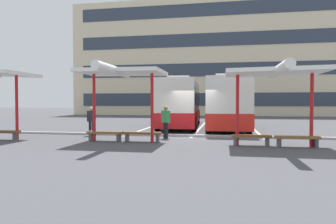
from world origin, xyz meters
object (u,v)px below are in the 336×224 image
(coach_bus_0, at_px, (181,104))
(bench_5, at_px, (297,139))
(bench_1, at_px, (3,133))
(coach_bus_1, at_px, (227,105))
(bench_3, at_px, (142,134))
(bench_4, at_px, (251,138))
(waiting_passenger_0, at_px, (91,119))
(waiting_shelter_1, at_px, (121,74))
(waiting_shelter_2, at_px, (275,73))
(bench_2, at_px, (105,134))
(waiting_passenger_1, at_px, (166,120))

(coach_bus_0, bearing_deg, bench_5, -58.50)
(bench_1, distance_m, bench_5, 13.46)
(coach_bus_1, relative_size, bench_1, 6.76)
(coach_bus_1, height_order, bench_3, coach_bus_1)
(bench_1, xyz_separation_m, bench_4, (11.66, 0.12, 0.00))
(coach_bus_1, distance_m, bench_4, 8.87)
(bench_1, height_order, waiting_passenger_0, waiting_passenger_0)
(waiting_shelter_1, bearing_deg, coach_bus_1, 61.12)
(bench_1, bearing_deg, waiting_passenger_0, 36.82)
(waiting_shelter_2, bearing_deg, coach_bus_0, 117.38)
(coach_bus_0, height_order, bench_5, coach_bus_0)
(bench_3, bearing_deg, coach_bus_1, 64.87)
(bench_2, bearing_deg, bench_1, -174.55)
(bench_2, height_order, bench_5, same)
(coach_bus_1, bearing_deg, bench_1, -140.49)
(bench_1, distance_m, bench_3, 6.84)
(waiting_shelter_1, distance_m, waiting_passenger_1, 3.35)
(coach_bus_0, distance_m, coach_bus_1, 3.61)
(waiting_shelter_1, height_order, bench_3, waiting_shelter_1)
(bench_1, xyz_separation_m, bench_2, (5.02, 0.48, 0.00))
(coach_bus_0, bearing_deg, waiting_shelter_2, -62.62)
(waiting_shelter_1, relative_size, bench_2, 2.59)
(waiting_shelter_2, bearing_deg, waiting_shelter_1, 177.60)
(waiting_shelter_1, bearing_deg, bench_1, -178.59)
(bench_3, distance_m, waiting_passenger_0, 4.00)
(waiting_passenger_0, bearing_deg, waiting_passenger_1, -7.34)
(bench_1, distance_m, waiting_passenger_0, 4.29)
(bench_3, distance_m, bench_4, 4.86)
(coach_bus_1, bearing_deg, waiting_passenger_1, -114.16)
(bench_3, xyz_separation_m, bench_4, (4.84, -0.42, -0.00))
(coach_bus_0, bearing_deg, bench_4, -66.25)
(waiting_passenger_1, bearing_deg, bench_4, -25.20)
(waiting_shelter_2, relative_size, waiting_passenger_1, 2.71)
(waiting_shelter_1, bearing_deg, bench_2, 159.68)
(bench_2, bearing_deg, coach_bus_1, 55.73)
(bench_2, height_order, waiting_passenger_1, waiting_passenger_1)
(coach_bus_1, relative_size, waiting_shelter_2, 2.46)
(bench_4, relative_size, waiting_passenger_1, 1.00)
(waiting_shelter_1, bearing_deg, bench_4, -0.30)
(coach_bus_0, height_order, waiting_passenger_1, coach_bus_0)
(bench_1, xyz_separation_m, bench_5, (13.46, -0.03, 0.00))
(waiting_passenger_0, relative_size, waiting_passenger_1, 0.96)
(bench_1, relative_size, waiting_shelter_1, 0.37)
(bench_1, bearing_deg, bench_4, 0.57)
(coach_bus_1, height_order, waiting_passenger_1, coach_bus_1)
(coach_bus_0, relative_size, bench_4, 7.00)
(coach_bus_1, xyz_separation_m, waiting_passenger_0, (-7.30, -6.28, -0.77))
(coach_bus_1, distance_m, waiting_shelter_1, 10.03)
(coach_bus_0, height_order, waiting_shelter_2, coach_bus_0)
(bench_5, bearing_deg, waiting_passenger_0, 165.62)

